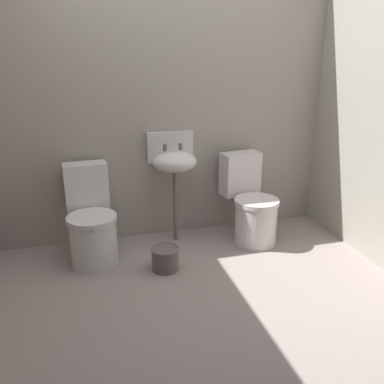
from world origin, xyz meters
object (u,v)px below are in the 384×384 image
at_px(toilet_left, 91,223).
at_px(sink, 174,161).
at_px(bucket, 165,258).
at_px(toilet_right, 251,206).

relative_size(toilet_left, sink, 0.79).
bearing_deg(sink, toilet_left, -165.96).
distance_m(toilet_left, bucket, 0.69).
relative_size(toilet_right, bucket, 3.36).
relative_size(toilet_right, sink, 0.79).
bearing_deg(bucket, toilet_left, 147.48).
bearing_deg(toilet_right, toilet_left, -9.13).
xyz_separation_m(toilet_left, toilet_right, (1.43, 0.00, 0.00)).
xyz_separation_m(sink, bucket, (-0.21, -0.54, -0.66)).
xyz_separation_m(toilet_right, bucket, (-0.88, -0.35, -0.22)).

